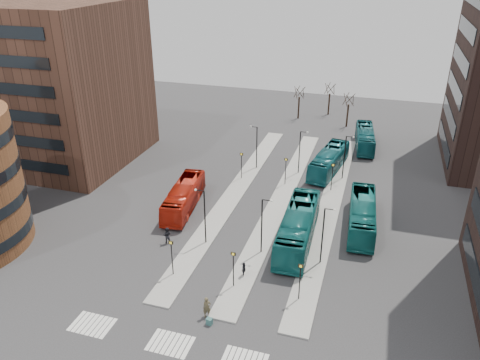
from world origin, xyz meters
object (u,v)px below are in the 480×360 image
(suitcase, at_px, (209,321))
(traveller, at_px, (207,307))
(teal_bus_d, at_px, (365,138))
(teal_bus_a, at_px, (298,227))
(teal_bus_b, at_px, (329,161))
(red_bus, at_px, (184,197))
(commuter_c, at_px, (284,251))
(commuter_a, at_px, (167,235))
(commuter_b, at_px, (244,270))
(teal_bus_c, at_px, (362,215))

(suitcase, bearing_deg, traveller, 126.56)
(teal_bus_d, xyz_separation_m, traveller, (-9.96, -43.13, -0.57))
(teal_bus_a, height_order, teal_bus_b, teal_bus_a)
(red_bus, bearing_deg, commuter_c, -32.52)
(teal_bus_d, bearing_deg, red_bus, -131.74)
(commuter_a, xyz_separation_m, commuter_b, (9.36, -3.17, -0.11))
(teal_bus_a, distance_m, teal_bus_b, 18.86)
(teal_bus_d, height_order, commuter_c, teal_bus_d)
(teal_bus_b, xyz_separation_m, teal_bus_c, (5.44, -13.92, 0.00))
(red_bus, bearing_deg, teal_bus_d, 46.85)
(commuter_a, height_order, commuter_c, commuter_a)
(red_bus, distance_m, teal_bus_c, 20.55)
(suitcase, relative_size, teal_bus_b, 0.05)
(traveller, bearing_deg, suitcase, -94.07)
(red_bus, xyz_separation_m, teal_bus_b, (15.04, 15.62, 0.08))
(teal_bus_c, bearing_deg, commuter_b, -131.91)
(teal_bus_c, distance_m, commuter_b, 15.77)
(traveller, height_order, commuter_a, traveller)
(teal_bus_a, bearing_deg, teal_bus_c, 36.78)
(teal_bus_d, relative_size, commuter_b, 6.91)
(teal_bus_d, relative_size, commuter_c, 7.46)
(commuter_c, bearing_deg, traveller, -15.54)
(teal_bus_b, bearing_deg, commuter_a, -111.60)
(commuter_b, xyz_separation_m, commuter_c, (2.87, 4.23, -0.06))
(red_bus, xyz_separation_m, commuter_c, (13.49, -6.37, -0.80))
(traveller, distance_m, commuter_c, 11.09)
(teal_bus_c, distance_m, commuter_c, 10.70)
(suitcase, distance_m, commuter_c, 11.70)
(teal_bus_d, bearing_deg, commuter_a, -123.68)
(teal_bus_d, relative_size, commuter_a, 6.03)
(teal_bus_d, bearing_deg, commuter_c, -105.68)
(teal_bus_a, distance_m, traveller, 14.32)
(red_bus, height_order, teal_bus_a, teal_bus_a)
(teal_bus_d, bearing_deg, suitcase, -107.98)
(teal_bus_c, bearing_deg, teal_bus_a, -144.63)
(suitcase, relative_size, commuter_a, 0.33)
(teal_bus_c, bearing_deg, suitcase, -122.49)
(commuter_c, bearing_deg, teal_bus_d, 177.22)
(teal_bus_a, relative_size, commuter_c, 8.91)
(suitcase, distance_m, commuter_b, 6.92)
(commuter_b, relative_size, commuter_c, 1.08)
(suitcase, relative_size, teal_bus_a, 0.05)
(teal_bus_a, bearing_deg, commuter_c, -106.17)
(suitcase, relative_size, teal_bus_c, 0.05)
(teal_bus_a, bearing_deg, traveller, -112.52)
(commuter_b, bearing_deg, teal_bus_a, -31.58)
(suitcase, bearing_deg, teal_bus_b, 86.25)
(suitcase, xyz_separation_m, teal_bus_c, (10.74, 19.13, 1.31))
(red_bus, bearing_deg, teal_bus_b, 38.81)
(teal_bus_d, distance_m, traveller, 44.27)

